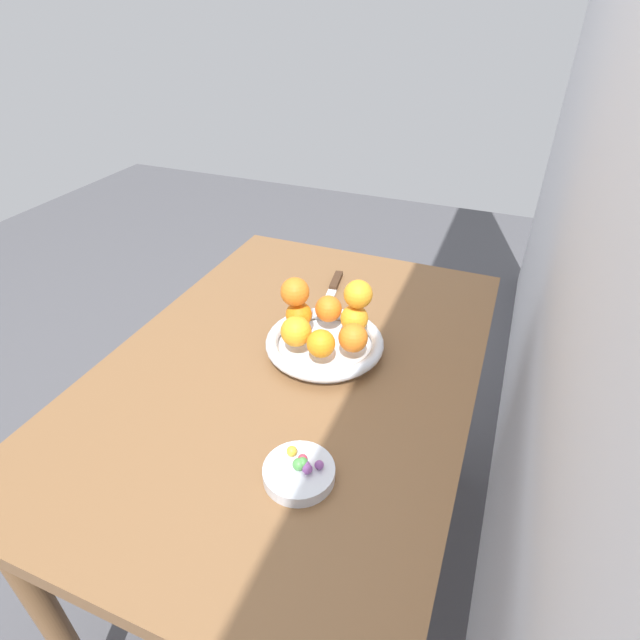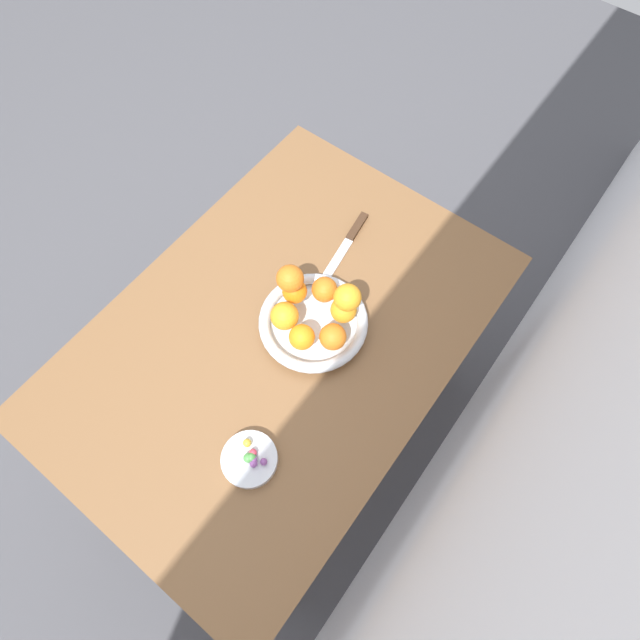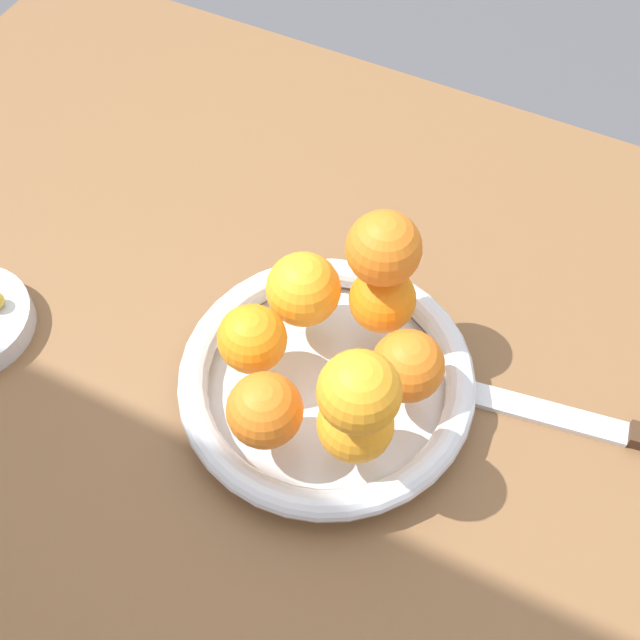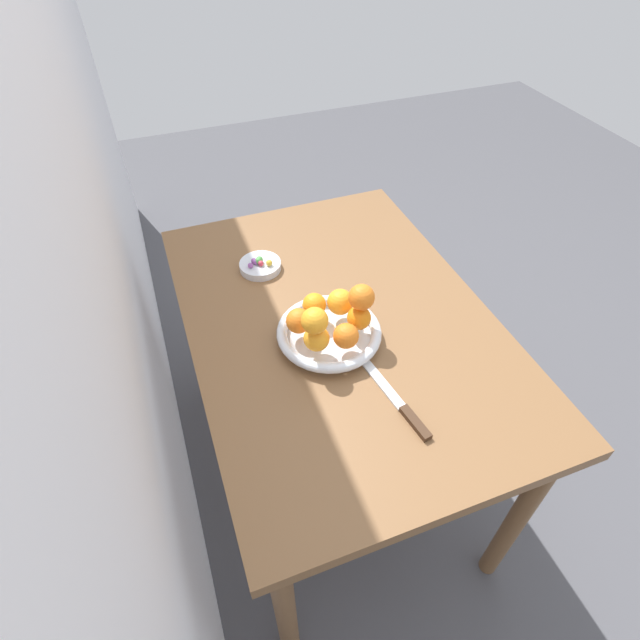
% 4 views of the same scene
% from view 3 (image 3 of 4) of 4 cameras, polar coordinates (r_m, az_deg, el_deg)
% --- Properties ---
extents(ground_plane, '(6.00, 6.00, 0.00)m').
position_cam_3_polar(ground_plane, '(1.43, -1.08, -17.17)').
color(ground_plane, '#4C4C51').
extents(dining_table, '(1.10, 0.76, 0.74)m').
position_cam_3_polar(dining_table, '(0.83, -1.79, -3.72)').
color(dining_table, brown).
rests_on(dining_table, ground_plane).
extents(fruit_bowl, '(0.26, 0.26, 0.04)m').
position_cam_3_polar(fruit_bowl, '(0.69, 0.47, -4.38)').
color(fruit_bowl, silver).
rests_on(fruit_bowl, dining_table).
extents(orange_0, '(0.06, 0.06, 0.06)m').
position_cam_3_polar(orange_0, '(0.66, -4.93, -1.32)').
color(orange_0, orange).
rests_on(orange_0, fruit_bowl).
extents(orange_1, '(0.06, 0.06, 0.06)m').
position_cam_3_polar(orange_1, '(0.63, -3.95, -6.43)').
color(orange_1, orange).
rests_on(orange_1, fruit_bowl).
extents(orange_2, '(0.06, 0.06, 0.06)m').
position_cam_3_polar(orange_2, '(0.62, 2.54, -7.42)').
color(orange_2, orange).
rests_on(orange_2, fruit_bowl).
extents(orange_3, '(0.06, 0.06, 0.06)m').
position_cam_3_polar(orange_3, '(0.65, 6.25, -3.26)').
color(orange_3, orange).
rests_on(orange_3, fruit_bowl).
extents(orange_4, '(0.06, 0.06, 0.06)m').
position_cam_3_polar(orange_4, '(0.68, 4.46, 1.46)').
color(orange_4, orange).
rests_on(orange_4, fruit_bowl).
extents(orange_5, '(0.06, 0.06, 0.06)m').
position_cam_3_polar(orange_5, '(0.68, -1.19, 2.20)').
color(orange_5, orange).
rests_on(orange_5, fruit_bowl).
extents(orange_6, '(0.06, 0.06, 0.06)m').
position_cam_3_polar(orange_6, '(0.56, 2.80, -5.14)').
color(orange_6, orange).
rests_on(orange_6, orange_2).
extents(orange_7, '(0.06, 0.06, 0.06)m').
position_cam_3_polar(orange_7, '(0.64, 4.55, 5.10)').
color(orange_7, orange).
rests_on(orange_7, orange_4).
extents(knife, '(0.26, 0.06, 0.01)m').
position_cam_3_polar(knife, '(0.73, 19.85, -7.29)').
color(knife, '#3F2819').
rests_on(knife, dining_table).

